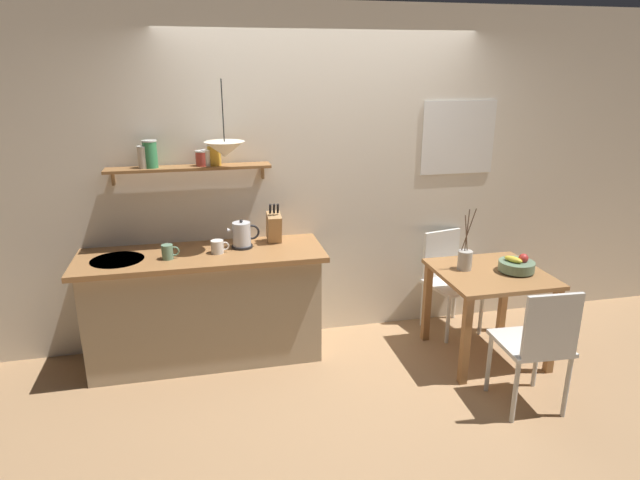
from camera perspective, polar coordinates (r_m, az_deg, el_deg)
name	(u,v)px	position (r m, az deg, el deg)	size (l,w,h in m)	color
ground_plane	(339,363)	(4.38, 2.04, -12.83)	(14.00, 14.00, 0.00)	#A87F56
back_wall	(345,177)	(4.53, 2.66, 6.62)	(6.80, 0.11, 2.70)	silver
kitchen_counter	(205,306)	(4.34, -11.98, -6.77)	(1.83, 0.63, 0.90)	tan
wall_shelf	(184,161)	(4.18, -14.11, 8.05)	(1.21, 0.20, 0.33)	brown
dining_table	(489,286)	(4.43, 17.40, -4.66)	(0.81, 0.79, 0.72)	#9E6B3D
dining_chair_near	(538,342)	(3.87, 21.94, -9.92)	(0.45, 0.45, 0.90)	silver
dining_chair_far	(448,276)	(4.87, 13.34, -3.69)	(0.49, 0.50, 0.86)	white
fruit_bowl	(517,265)	(4.43, 19.99, -2.51)	(0.27, 0.27, 0.15)	slate
twig_vase	(465,259)	(4.35, 15.00, -1.97)	(0.11, 0.11, 0.49)	#B7B2A8
electric_kettle	(242,235)	(4.19, -8.20, 0.51)	(0.24, 0.16, 0.22)	black
knife_block	(274,227)	(4.28, -4.87, 1.40)	(0.11, 0.19, 0.32)	tan
coffee_mug_by_sink	(168,252)	(4.07, -15.70, -1.21)	(0.13, 0.08, 0.11)	slate
coffee_mug_spare	(218,247)	(4.11, -10.71, -0.70)	(0.14, 0.09, 0.10)	white
pendant_lamp	(225,149)	(3.98, -9.99, 9.41)	(0.29, 0.29, 0.54)	black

